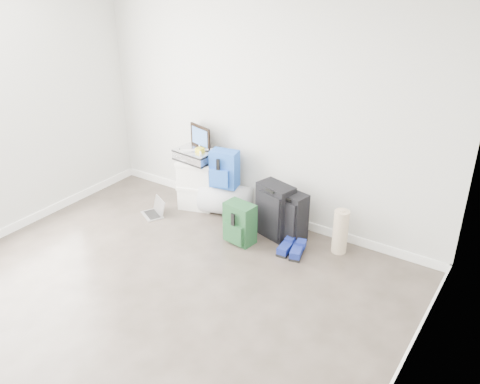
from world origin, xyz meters
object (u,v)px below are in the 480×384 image
Objects in this scene: carry_on at (290,217)px; laptop at (155,211)px; boxes_stack at (197,183)px; large_suitcase at (275,211)px; duffel_bag at (226,199)px; briefcase at (196,155)px.

carry_on reaches higher than laptop.
laptop is at bearing -154.28° from carry_on.
carry_on is (1.37, -0.08, -0.03)m from boxes_stack.
large_suitcase reaches higher than laptop.
boxes_stack is 1.80× the size of laptop.
large_suitcase is (0.77, -0.14, 0.13)m from duffel_bag.
laptop is (-0.71, -0.52, -0.14)m from duffel_bag.
duffel_bag is 1.07× the size of carry_on.
duffel_bag is at bearing 63.86° from laptop.
briefcase is 0.77× the size of duffel_bag.
boxes_stack is 0.63m from laptop.
laptop is (-1.66, -0.41, -0.24)m from carry_on.
briefcase reaches higher than carry_on.
duffel_bag is (0.41, 0.04, -0.51)m from briefcase.
briefcase is 0.66m from duffel_bag.
boxes_stack is at bearing -171.28° from carry_on.
large_suitcase is at bearing 42.07° from laptop.
boxes_stack is 0.43m from duffel_bag.
boxes_stack is 1.37m from carry_on.
boxes_stack is at bearing 86.00° from laptop.
boxes_stack is 1.19m from large_suitcase.
boxes_stack reaches higher than laptop.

